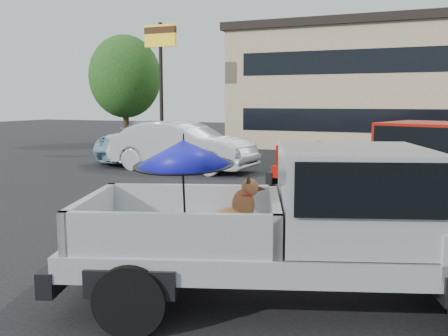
{
  "coord_description": "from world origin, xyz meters",
  "views": [
    {
      "loc": [
        1.84,
        -6.73,
        2.41
      ],
      "look_at": [
        -1.32,
        0.85,
        1.3
      ],
      "focal_mm": 40.0,
      "sensor_mm": 36.0,
      "label": 1
    }
  ],
  "objects_px": {
    "blue_suv": "(150,141)",
    "silver_sedan": "(182,146)",
    "silver_pickup": "(332,218)",
    "tree_left": "(125,77)",
    "red_pickup": "(420,164)",
    "motel_sign": "(161,52)"
  },
  "relations": [
    {
      "from": "blue_suv",
      "to": "silver_pickup",
      "type": "bearing_deg",
      "value": -57.8
    },
    {
      "from": "tree_left",
      "to": "silver_pickup",
      "type": "height_order",
      "value": "tree_left"
    },
    {
      "from": "red_pickup",
      "to": "blue_suv",
      "type": "bearing_deg",
      "value": 168.79
    },
    {
      "from": "motel_sign",
      "to": "blue_suv",
      "type": "distance_m",
      "value": 5.18
    },
    {
      "from": "motel_sign",
      "to": "tree_left",
      "type": "xyz_separation_m",
      "value": [
        -4.0,
        3.0,
        -0.92
      ]
    },
    {
      "from": "motel_sign",
      "to": "tree_left",
      "type": "height_order",
      "value": "tree_left"
    },
    {
      "from": "silver_pickup",
      "to": "silver_sedan",
      "type": "height_order",
      "value": "silver_pickup"
    },
    {
      "from": "silver_pickup",
      "to": "silver_sedan",
      "type": "bearing_deg",
      "value": 106.92
    },
    {
      "from": "silver_pickup",
      "to": "silver_sedan",
      "type": "xyz_separation_m",
      "value": [
        -6.94,
        9.61,
        -0.2
      ]
    },
    {
      "from": "motel_sign",
      "to": "silver_sedan",
      "type": "xyz_separation_m",
      "value": [
        3.88,
        -5.4,
        -3.8
      ]
    },
    {
      "from": "tree_left",
      "to": "silver_sedan",
      "type": "height_order",
      "value": "tree_left"
    },
    {
      "from": "silver_pickup",
      "to": "red_pickup",
      "type": "distance_m",
      "value": 5.74
    },
    {
      "from": "silver_pickup",
      "to": "red_pickup",
      "type": "bearing_deg",
      "value": 62.7
    },
    {
      "from": "silver_sedan",
      "to": "blue_suv",
      "type": "bearing_deg",
      "value": 53.33
    },
    {
      "from": "tree_left",
      "to": "blue_suv",
      "type": "distance_m",
      "value": 8.66
    },
    {
      "from": "silver_sedan",
      "to": "silver_pickup",
      "type": "bearing_deg",
      "value": -141.1
    },
    {
      "from": "silver_pickup",
      "to": "blue_suv",
      "type": "relative_size",
      "value": 1.05
    },
    {
      "from": "silver_pickup",
      "to": "blue_suv",
      "type": "height_order",
      "value": "silver_pickup"
    },
    {
      "from": "silver_pickup",
      "to": "red_pickup",
      "type": "height_order",
      "value": "silver_pickup"
    },
    {
      "from": "tree_left",
      "to": "silver_pickup",
      "type": "xyz_separation_m",
      "value": [
        14.82,
        -18.0,
        -2.68
      ]
    },
    {
      "from": "motel_sign",
      "to": "red_pickup",
      "type": "relative_size",
      "value": 0.95
    },
    {
      "from": "blue_suv",
      "to": "silver_sedan",
      "type": "bearing_deg",
      "value": -46.57
    }
  ]
}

